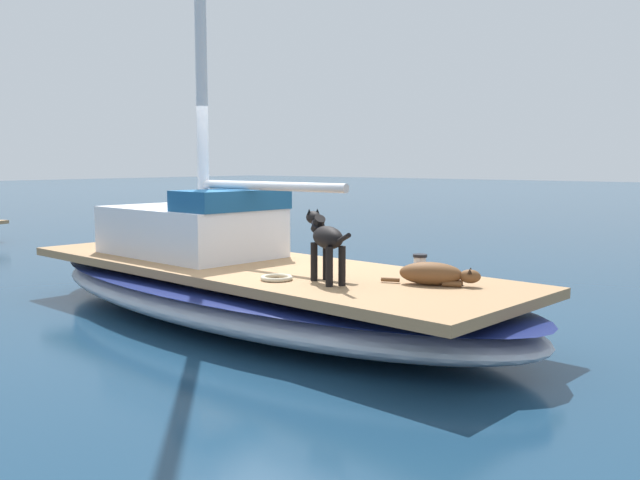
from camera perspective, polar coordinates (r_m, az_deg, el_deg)
ground_plane at (r=8.13m, az=-5.49°, el=-6.58°), size 120.00×120.00×0.00m
sailboat_main at (r=8.06m, az=-5.52°, el=-4.26°), size 2.98×7.38×0.66m
cabin_house at (r=8.83m, az=-10.34°, el=1.00°), size 1.54×2.31×0.84m
dog_black at (r=6.71m, az=0.48°, el=0.05°), size 0.50×0.87×0.70m
dog_brown at (r=6.69m, az=9.42°, el=-2.78°), size 0.47×0.91×0.22m
deck_winch at (r=7.32m, az=8.23°, el=-2.04°), size 0.16×0.16×0.21m
coiled_rope at (r=6.90m, az=-3.60°, el=-3.13°), size 0.32×0.32×0.04m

